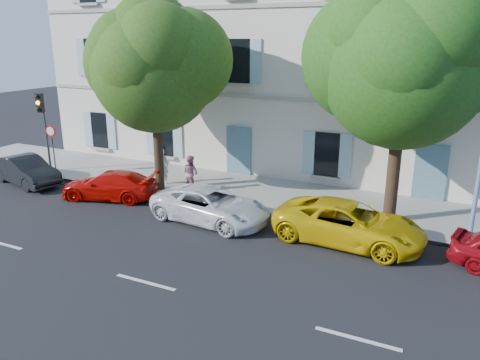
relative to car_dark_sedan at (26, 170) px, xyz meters
The scene contains 14 objects.
ground 10.77m from the car_dark_sedan, ahead, with size 90.00×90.00×0.00m, color black.
sidewalk 11.19m from the car_dark_sedan, 17.07° to the left, with size 36.00×4.50×0.15m, color #A09E96.
kerb 10.75m from the car_dark_sedan, ahead, with size 36.00×0.16×0.16m, color #9E998E.
building 14.97m from the car_dark_sedan, 40.21° to the left, with size 28.00×7.00×12.00m, color beige.
car_dark_sedan is the anchor object (origin of this frame).
car_red_coupe 4.92m from the car_dark_sedan, ahead, with size 1.68×4.13×1.20m, color #C40B05.
car_white_coupe 10.11m from the car_dark_sedan, ahead, with size 2.13×4.61×1.28m, color white.
car_yellow_supercar 15.22m from the car_dark_sedan, ahead, with size 2.31×5.02×1.39m, color #DCB709.
tree_left 8.06m from the car_dark_sedan, 15.50° to the left, with size 5.17×5.17×8.02m.
tree_right 17.12m from the car_dark_sedan, ahead, with size 5.60×5.60×8.63m.
traffic_light 2.92m from the car_dark_sedan, 104.51° to the left, with size 0.34×0.44×3.91m.
road_sign 1.92m from the car_dark_sedan, 75.82° to the left, with size 0.57×0.12×2.46m.
pedestrian_a 6.49m from the car_dark_sedan, 21.92° to the left, with size 0.62×0.40×1.69m, color silver.
pedestrian_b 8.02m from the car_dark_sedan, 15.50° to the left, with size 0.78×0.61×1.60m, color #BF7A86.
Camera 1 is at (7.56, -13.51, 6.69)m, focal length 35.00 mm.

